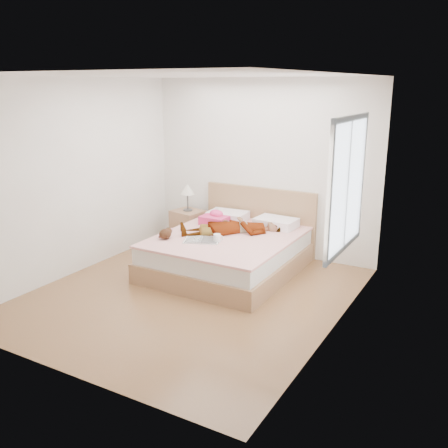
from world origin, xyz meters
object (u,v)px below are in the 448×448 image
Objects in this scene: bed at (231,250)px; plush_toy at (166,233)px; woman at (233,225)px; coffee_mug at (217,238)px; nightstand at (188,225)px; phone at (217,209)px; towel at (215,219)px; magazine at (202,240)px.

plush_toy is (-0.66, -0.60, 0.31)m from bed.
coffee_mug is (0.04, -0.51, -0.05)m from woman.
plush_toy is 0.26× the size of nightstand.
towel reaches higher than phone.
woman is 0.51m from coffee_mug.
nightstand is at bearing 138.10° from coffee_mug.
plush_toy is 1.34m from nightstand.
nightstand is at bearing 150.74° from bed.
nightstand is (-0.60, 0.11, -0.36)m from phone.
woman is 1.25m from nightstand.
woman is 15.90× the size of phone.
magazine is 0.50m from plush_toy.
nightstand reaches higher than coffee_mug.
magazine is at bearing -49.17° from nightstand.
plush_toy is at bearing -69.36° from nightstand.
magazine is (0.26, -0.80, -0.07)m from towel.
magazine is at bearing -71.70° from towel.
nightstand reaches higher than towel.
bed reaches higher than towel.
bed is at bearing 42.56° from plush_toy.
plush_toy reaches higher than magazine.
phone is 0.04× the size of bed.
coffee_mug is (0.46, -0.73, -0.03)m from towel.
phone is at bearing 120.45° from coffee_mug.
bed reaches higher than nightstand.
nightstand is at bearing 130.83° from magazine.
phone is (-0.50, 0.40, 0.08)m from woman.
phone is at bearing 135.09° from bed.
coffee_mug is 0.55× the size of plush_toy.
nightstand reaches higher than woman.
woman is 0.64m from phone.
plush_toy is (-0.48, -0.15, 0.06)m from magazine.
plush_toy is (-0.64, -0.72, -0.03)m from woman.
bed is 8.08× the size of plush_toy.
woman is 2.71× the size of magazine.
phone is 1.14m from plush_toy.
bed reaches higher than magazine.
phone is at bearing 109.08° from magazine.
bed is at bearing -29.26° from nightstand.
phone is at bearing 83.05° from plush_toy.
towel is 0.40× the size of nightstand.
woman is 3.76× the size of towel.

